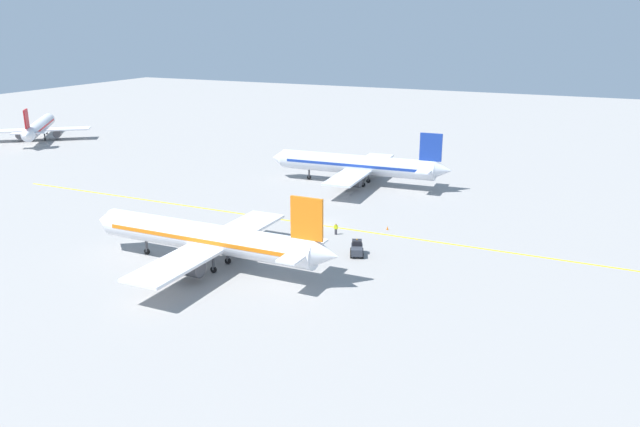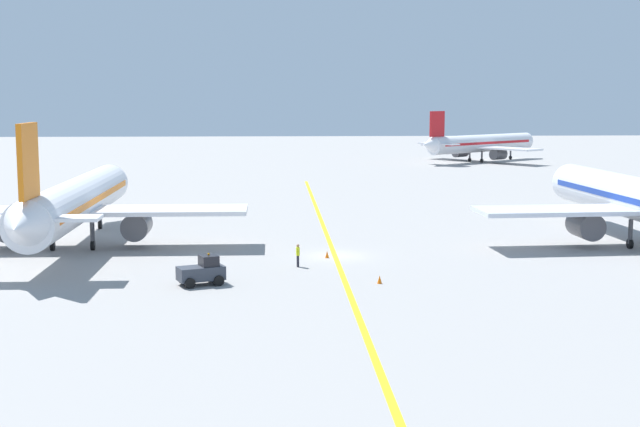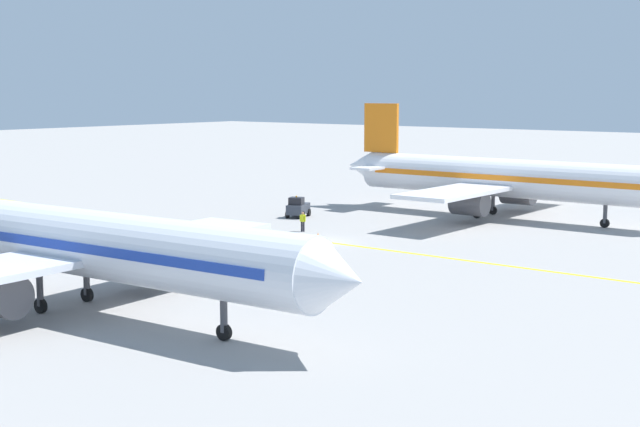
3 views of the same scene
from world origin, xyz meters
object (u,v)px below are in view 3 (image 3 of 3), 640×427
at_px(airplane_at_gate, 501,179).
at_px(baggage_tug_dark, 298,208).
at_px(ground_crew_worker, 303,221).
at_px(airplane_adjacent_stand, 81,244).
at_px(traffic_cone_near_nose, 318,236).
at_px(traffic_cone_mid_apron, 208,229).

bearing_deg(airplane_at_gate, baggage_tug_dark, -53.12).
bearing_deg(ground_crew_worker, airplane_adjacent_stand, 15.47).
height_order(baggage_tug_dark, traffic_cone_near_nose, baggage_tug_dark).
height_order(airplane_adjacent_stand, traffic_cone_near_nose, airplane_adjacent_stand).
distance_m(airplane_adjacent_stand, baggage_tug_dark, 37.88).
relative_size(airplane_at_gate, airplane_adjacent_stand, 1.00).
xyz_separation_m(airplane_adjacent_stand, baggage_tug_dark, (-35.17, -13.78, -2.81)).
bearing_deg(baggage_tug_dark, traffic_cone_mid_apron, -1.04).
bearing_deg(airplane_at_gate, airplane_adjacent_stand, -1.81).
bearing_deg(ground_crew_worker, traffic_cone_near_nose, 56.11).
height_order(airplane_adjacent_stand, baggage_tug_dark, airplane_adjacent_stand).
distance_m(airplane_adjacent_stand, traffic_cone_mid_apron, 27.53).
bearing_deg(airplane_at_gate, traffic_cone_mid_apron, -33.74).
bearing_deg(traffic_cone_mid_apron, airplane_adjacent_stand, 30.81).
bearing_deg(baggage_tug_dark, airplane_adjacent_stand, 21.39).
distance_m(airplane_at_gate, ground_crew_worker, 20.43).
height_order(airplane_at_gate, ground_crew_worker, airplane_at_gate).
relative_size(airplane_at_gate, traffic_cone_near_nose, 64.37).
bearing_deg(airplane_adjacent_stand, traffic_cone_near_nose, -170.40).
height_order(traffic_cone_near_nose, traffic_cone_mid_apron, same).
xyz_separation_m(airplane_at_gate, airplane_adjacent_stand, (46.62, -1.48, 0.00)).
bearing_deg(traffic_cone_near_nose, airplane_adjacent_stand, 9.60).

